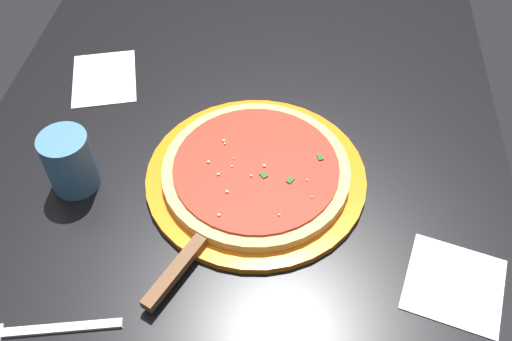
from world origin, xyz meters
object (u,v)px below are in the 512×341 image
Objects in this scene: pizza at (256,170)px; napkin_folded_right at (454,284)px; napkin_loose_left at (104,78)px; serving_plate at (256,177)px; fork at (39,330)px; cup_tall_drink at (70,162)px; pizza_server at (194,249)px.

napkin_folded_right is (0.15, 0.29, -0.02)m from pizza.
napkin_loose_left is at bearing -124.20° from pizza.
serving_plate is 1.18× the size of pizza.
serving_plate reaches higher than napkin_folded_right.
pizza is 1.55× the size of fork.
serving_plate is at bearing 98.17° from cup_tall_drink.
pizza_server is 0.43m from napkin_loose_left.
pizza_server is at bearing 33.59° from napkin_loose_left.
napkin_folded_right is 0.85× the size of napkin_loose_left.
serving_plate is 1.84× the size of fork.
pizza is 2.96× the size of cup_tall_drink.
pizza is at bearing 139.00° from fork.
napkin_folded_right is 0.55m from fork.
pizza_server is 0.36m from napkin_folded_right.
napkin_loose_left is at bearing -146.41° from pizza_server.
napkin_folded_right is at bearing 58.61° from napkin_loose_left.
serving_plate is at bearing -118.21° from napkin_folded_right.
fork is at bearing -76.45° from napkin_folded_right.
cup_tall_drink is 0.66× the size of napkin_loose_left.
pizza is at bearing 155.04° from pizza_server.
cup_tall_drink is 0.25m from fork.
cup_tall_drink is at bearing -101.50° from napkin_folded_right.
serving_plate is 0.37m from fork.
pizza_server is at bearing -90.87° from napkin_folded_right.
serving_plate is at bearing 55.80° from napkin_loose_left.
pizza is 0.37m from fork.
serving_plate is 0.37m from napkin_loose_left.
pizza is at bearing -118.21° from napkin_folded_right.
pizza_server is 1.17× the size of fork.
cup_tall_drink is at bearing -81.83° from pizza.
serving_plate is 0.28m from cup_tall_drink.
serving_plate reaches higher than fork.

